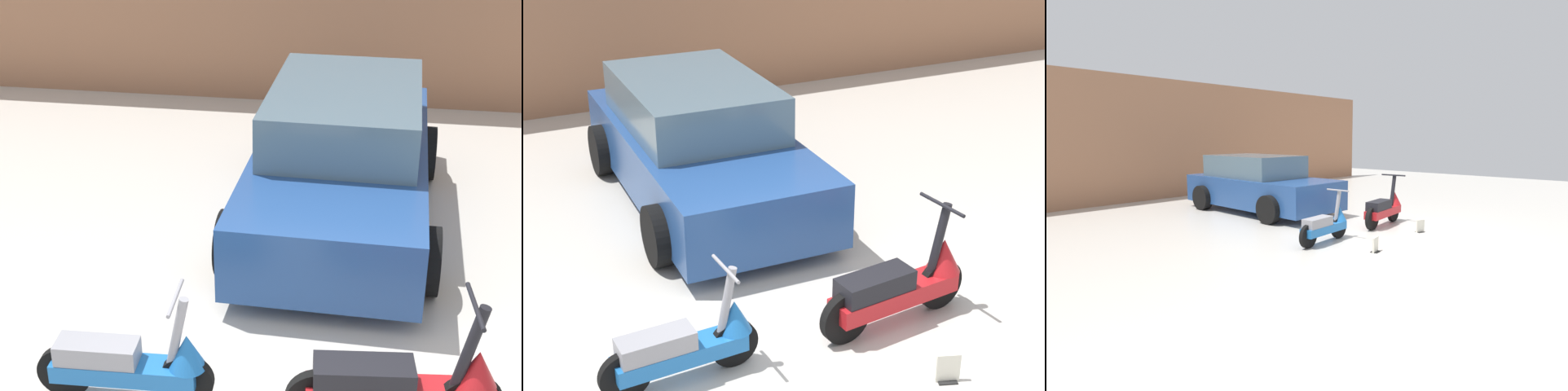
{
  "view_description": "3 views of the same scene",
  "coord_description": "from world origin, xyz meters",
  "views": [
    {
      "loc": [
        0.54,
        -4.03,
        4.07
      ],
      "look_at": [
        -0.5,
        2.46,
        0.94
      ],
      "focal_mm": 55.0,
      "sensor_mm": 36.0,
      "label": 1
    },
    {
      "loc": [
        -2.8,
        -4.55,
        4.12
      ],
      "look_at": [
        0.29,
        1.93,
        0.85
      ],
      "focal_mm": 55.0,
      "sensor_mm": 36.0,
      "label": 2
    },
    {
      "loc": [
        -6.95,
        -4.01,
        1.95
      ],
      "look_at": [
        -0.4,
        1.83,
        0.68
      ],
      "focal_mm": 28.0,
      "sensor_mm": 36.0,
      "label": 3
    }
  ],
  "objects": [
    {
      "name": "car_rear_left",
      "position": [
        0.15,
        4.0,
        0.7
      ],
      "size": [
        2.17,
        4.36,
        1.47
      ],
      "rotation": [
        0.0,
        0.0,
        -1.59
      ],
      "color": "navy",
      "rests_on": "ground_plane"
    },
    {
      "name": "scooter_front_left",
      "position": [
        -1.19,
        0.65,
        0.34
      ],
      "size": [
        1.37,
        0.49,
        0.96
      ],
      "rotation": [
        0.0,
        0.0,
        0.05
      ],
      "color": "black",
      "rests_on": "ground_plane"
    },
    {
      "name": "scooter_front_right",
      "position": [
        0.84,
        0.63,
        0.39
      ],
      "size": [
        1.58,
        0.57,
        1.1
      ],
      "rotation": [
        0.0,
        0.0,
        0.11
      ],
      "color": "black",
      "rests_on": "ground_plane"
    }
  ]
}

